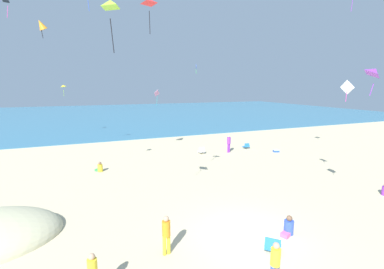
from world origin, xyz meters
The scene contains 20 objects.
ground_plane centered at (0.00, 10.00, 0.00)m, with size 120.00×120.00×0.00m, color beige.
ocean_water centered at (0.00, 51.22, 0.03)m, with size 120.00×60.00×0.05m, color teal.
beach_chair_far_right centered at (8.44, 12.87, 0.27)m, with size 0.62×0.61×0.55m.
beach_chair_mid_beach centered at (3.56, 12.70, 0.29)m, with size 0.55×0.63×0.61m.
beach_chair_far_left centered at (0.30, -1.25, 0.25)m, with size 0.80×0.80×0.58m.
cooler_box centered at (10.27, 10.67, 0.12)m, with size 0.60×0.50×0.23m.
person_0 centered at (-0.76, -2.63, 0.85)m, with size 0.30×0.30×1.47m.
person_1 centered at (-5.24, 10.81, 0.27)m, with size 0.62×0.62×0.73m.
person_3 centered at (1.65, -0.54, 0.30)m, with size 0.73×0.57×0.82m.
person_4 centered at (-3.37, 0.07, 0.87)m, with size 0.33×0.33×1.50m.
person_8 centered at (6.09, 12.20, 0.95)m, with size 0.43×0.43×1.65m.
kite_pink centered at (2.08, 22.93, 5.15)m, with size 0.77×0.48×1.88m.
kite_yellow centered at (-8.44, 26.84, 6.09)m, with size 0.74×0.86×1.38m.
kite_white centered at (7.44, 1.98, 5.96)m, with size 0.23×0.79×1.16m.
kite_lime centered at (-4.75, 1.48, 8.72)m, with size 0.66×0.80×1.70m.
kite_blue centered at (6.19, 20.35, 8.23)m, with size 0.22×0.52×1.06m.
kite_purple centered at (5.39, -0.81, 6.61)m, with size 0.88×0.92×1.21m.
kite_black centered at (-10.52, 14.66, 11.92)m, with size 0.63×0.63×1.29m.
kite_red centered at (-2.99, 3.41, 9.53)m, with size 0.71×0.67×1.45m.
kite_orange centered at (-7.71, 8.26, 9.23)m, with size 0.67×0.57×0.99m.
Camera 1 is at (-5.62, -8.12, 6.01)m, focal length 24.13 mm.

